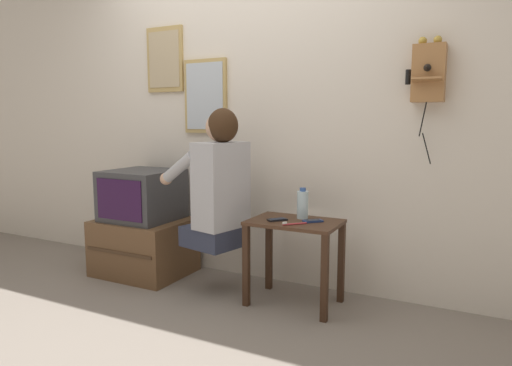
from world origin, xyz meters
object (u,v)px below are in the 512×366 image
at_px(water_bottle, 303,204).
at_px(toothbrush, 293,224).
at_px(wall_phone_antique, 429,73).
at_px(television, 143,195).
at_px(cell_phone_spare, 313,221).
at_px(person, 218,183).
at_px(framed_picture, 165,60).
at_px(cell_phone_held, 277,220).
at_px(wall_mirror, 206,96).

xyz_separation_m(water_bottle, toothbrush, (0.02, -0.20, -0.09)).
xyz_separation_m(wall_phone_antique, toothbrush, (-0.70, -0.42, -0.92)).
bearing_deg(wall_phone_antique, television, -172.59).
xyz_separation_m(cell_phone_spare, water_bottle, (-0.10, 0.07, 0.09)).
distance_m(cell_phone_spare, toothbrush, 0.16).
distance_m(person, framed_picture, 1.24).
height_order(cell_phone_held, toothbrush, toothbrush).
bearing_deg(person, cell_phone_held, -74.71).
height_order(wall_phone_antique, cell_phone_spare, wall_phone_antique).
distance_m(framed_picture, cell_phone_held, 1.67).
bearing_deg(person, water_bottle, -61.42).
bearing_deg(television, toothbrush, -6.66).
distance_m(television, toothbrush, 1.34).
relative_size(wall_phone_antique, framed_picture, 1.49).
relative_size(person, wall_phone_antique, 1.24).
bearing_deg(cell_phone_held, wall_mirror, -167.12).
distance_m(person, television, 0.77).
height_order(wall_phone_antique, water_bottle, wall_phone_antique).
xyz_separation_m(framed_picture, wall_mirror, (0.39, -0.00, -0.30)).
bearing_deg(cell_phone_spare, television, -134.44).
xyz_separation_m(television, wall_mirror, (0.40, 0.30, 0.76)).
relative_size(television, framed_picture, 1.01).
xyz_separation_m(framed_picture, cell_phone_held, (1.18, -0.39, -1.12)).
xyz_separation_m(wall_mirror, cell_phone_held, (0.79, -0.39, -0.82)).
bearing_deg(cell_phone_held, television, -145.07).
relative_size(person, toothbrush, 7.66).
relative_size(wall_mirror, toothbrush, 4.56).
relative_size(wall_mirror, cell_phone_spare, 4.29).
bearing_deg(person, framed_picture, 74.44).
height_order(wall_phone_antique, toothbrush, wall_phone_antique).
xyz_separation_m(wall_mirror, cell_phone_spare, (1.01, -0.32, -0.82)).
distance_m(person, toothbrush, 0.61).
xyz_separation_m(wall_phone_antique, framed_picture, (-2.01, 0.04, 0.20)).
relative_size(wall_phone_antique, cell_phone_held, 5.67).
xyz_separation_m(framed_picture, toothbrush, (1.32, -0.46, -1.12)).
bearing_deg(person, wall_phone_antique, -60.67).
height_order(person, framed_picture, framed_picture).
relative_size(television, toothbrush, 4.16).
height_order(wall_mirror, water_bottle, wall_mirror).
bearing_deg(toothbrush, wall_phone_antique, -105.39).
bearing_deg(television, wall_mirror, 37.51).
bearing_deg(television, wall_phone_antique, 7.41).
relative_size(cell_phone_held, water_bottle, 0.66).
distance_m(cell_phone_held, cell_phone_spare, 0.23).
distance_m(cell_phone_spare, water_bottle, 0.15).
relative_size(framed_picture, water_bottle, 2.51).
distance_m(person, cell_phone_spare, 0.69).
relative_size(framed_picture, cell_phone_spare, 3.90).
height_order(framed_picture, wall_mirror, framed_picture).
relative_size(wall_phone_antique, wall_mirror, 1.35).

